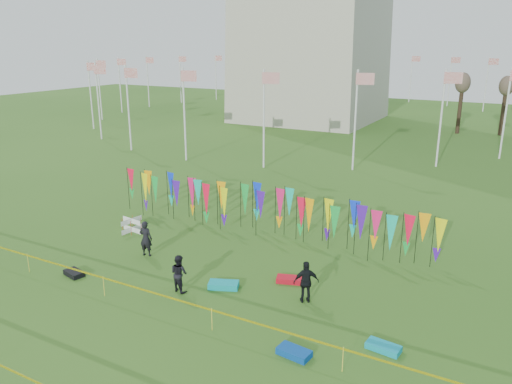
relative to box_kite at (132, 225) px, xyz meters
The scene contains 14 objects.
ground 7.60m from the box_kite, 35.63° to the right, with size 160.00×160.00×0.00m, color #2C5819.
flagpole_ring 44.42m from the box_kite, 100.19° to the left, with size 57.40×56.16×8.00m.
banner_row 7.25m from the box_kite, 25.41° to the left, with size 18.64×0.64×2.53m.
caution_tape_near 8.49m from the box_kite, 45.47° to the right, with size 26.00×0.02×0.90m.
caution_tape_far 13.15m from the box_kite, 63.11° to the right, with size 26.00×0.02×0.90m.
box_kite is the anchor object (origin of this frame).
person_left 3.50m from the box_kite, 36.21° to the right, with size 0.65×0.47×1.78m, color black.
person_mid 7.68m from the box_kite, 33.13° to the right, with size 0.78×0.48×1.61m, color black.
person_right 11.70m from the box_kite, 12.34° to the right, with size 1.03×0.58×1.75m, color black.
kite_bag_turquoise 8.47m from the box_kite, 21.31° to the right, with size 1.26×0.63×0.25m, color #0BA6AF.
kite_bag_blue 13.88m from the box_kite, 25.62° to the right, with size 1.11×0.58×0.23m, color #0A46A4.
kite_bag_red 10.26m from the box_kite, ahead, with size 1.24×0.57×0.23m, color red.
kite_bag_black 5.51m from the box_kite, 75.15° to the right, with size 0.96×0.55×0.22m, color black.
kite_bag_teal 15.64m from the box_kite, 15.83° to the right, with size 1.14×0.54×0.22m, color #0D9FB9.
Camera 1 is at (12.14, -14.76, 10.01)m, focal length 35.00 mm.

